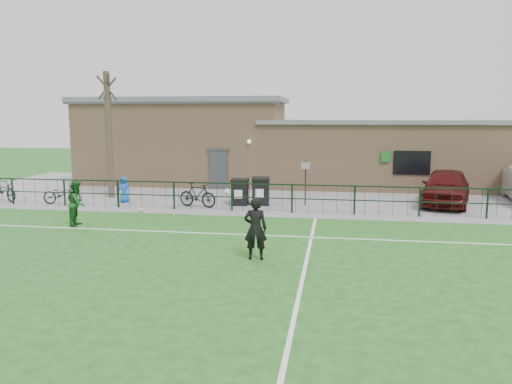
# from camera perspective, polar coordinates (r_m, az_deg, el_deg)

# --- Properties ---
(ground) EXTENTS (90.00, 90.00, 0.00)m
(ground) POSITION_cam_1_polar(r_m,az_deg,el_deg) (12.89, -3.59, -9.06)
(ground) COLOR #1B5117
(ground) RESTS_ON ground
(paving_strip) EXTENTS (34.00, 13.00, 0.02)m
(paving_strip) POSITION_cam_1_polar(r_m,az_deg,el_deg) (25.92, 3.00, -0.02)
(paving_strip) COLOR gray
(paving_strip) RESTS_ON ground
(pitch_line_touch) EXTENTS (28.00, 0.10, 0.01)m
(pitch_line_touch) POSITION_cam_1_polar(r_m,az_deg,el_deg) (20.34, 1.26, -2.43)
(pitch_line_touch) COLOR white
(pitch_line_touch) RESTS_ON ground
(pitch_line_mid) EXTENTS (28.00, 0.10, 0.01)m
(pitch_line_mid) POSITION_cam_1_polar(r_m,az_deg,el_deg) (16.67, -0.55, -4.92)
(pitch_line_mid) COLOR white
(pitch_line_mid) RESTS_ON ground
(pitch_line_perp) EXTENTS (0.10, 16.00, 0.01)m
(pitch_line_perp) POSITION_cam_1_polar(r_m,az_deg,el_deg) (12.62, 5.42, -9.46)
(pitch_line_perp) COLOR white
(pitch_line_perp) RESTS_ON ground
(perimeter_fence) EXTENTS (28.00, 0.10, 1.20)m
(perimeter_fence) POSITION_cam_1_polar(r_m,az_deg,el_deg) (20.43, 1.34, -0.69)
(perimeter_fence) COLOR black
(perimeter_fence) RESTS_ON ground
(bare_tree) EXTENTS (0.30, 0.30, 6.00)m
(bare_tree) POSITION_cam_1_polar(r_m,az_deg,el_deg) (24.92, -16.46, 6.20)
(bare_tree) COLOR #403227
(bare_tree) RESTS_ON ground
(wheelie_bin_left) EXTENTS (0.76, 0.85, 1.07)m
(wheelie_bin_left) POSITION_cam_1_polar(r_m,az_deg,el_deg) (22.11, -1.84, -0.09)
(wheelie_bin_left) COLOR black
(wheelie_bin_left) RESTS_ON paving_strip
(wheelie_bin_right) EXTENTS (0.85, 0.94, 1.13)m
(wheelie_bin_right) POSITION_cam_1_polar(r_m,az_deg,el_deg) (22.13, 0.55, -0.01)
(wheelie_bin_right) COLOR black
(wheelie_bin_right) RESTS_ON paving_strip
(sign_post) EXTENTS (0.06, 0.06, 2.00)m
(sign_post) POSITION_cam_1_polar(r_m,az_deg,el_deg) (22.04, 5.67, 1.07)
(sign_post) COLOR black
(sign_post) RESTS_ON paving_strip
(car_maroon) EXTENTS (3.07, 5.04, 1.61)m
(car_maroon) POSITION_cam_1_polar(r_m,az_deg,el_deg) (23.62, 20.87, 0.56)
(car_maroon) COLOR #440D0C
(car_maroon) RESTS_ON paving_strip
(bicycle_a) EXTENTS (2.03, 1.39, 1.01)m
(bicycle_a) POSITION_cam_1_polar(r_m,az_deg,el_deg) (25.91, -26.91, 0.20)
(bicycle_a) COLOR black
(bicycle_a) RESTS_ON paving_strip
(bicycle_c) EXTENTS (1.77, 0.74, 0.91)m
(bicycle_c) POSITION_cam_1_polar(r_m,az_deg,el_deg) (23.89, -21.29, -0.22)
(bicycle_c) COLOR black
(bicycle_c) RESTS_ON paving_strip
(bicycle_d) EXTENTS (1.82, 0.89, 1.06)m
(bicycle_d) POSITION_cam_1_polar(r_m,az_deg,el_deg) (21.67, -6.71, -0.35)
(bicycle_d) COLOR black
(bicycle_d) RESTS_ON paving_strip
(spectator_child) EXTENTS (0.61, 0.43, 1.18)m
(spectator_child) POSITION_cam_1_polar(r_m,az_deg,el_deg) (23.45, -14.86, 0.26)
(spectator_child) COLOR blue
(spectator_child) RESTS_ON paving_strip
(goalkeeper_kick) EXTENTS (1.87, 3.22, 1.74)m
(goalkeeper_kick) POSITION_cam_1_polar(r_m,az_deg,el_deg) (13.78, -0.15, -4.08)
(goalkeeper_kick) COLOR black
(goalkeeper_kick) RESTS_ON ground
(outfield_player) EXTENTS (0.72, 0.87, 1.63)m
(outfield_player) POSITION_cam_1_polar(r_m,az_deg,el_deg) (19.09, -19.76, -1.21)
(outfield_player) COLOR #17531C
(outfield_player) RESTS_ON ground
(ball_ground) EXTENTS (0.21, 0.21, 0.21)m
(ball_ground) POSITION_cam_1_polar(r_m,az_deg,el_deg) (20.99, -12.98, -2.03)
(ball_ground) COLOR white
(ball_ground) RESTS_ON ground
(clubhouse) EXTENTS (24.25, 5.40, 4.96)m
(clubhouse) POSITION_cam_1_polar(r_m,az_deg,el_deg) (28.75, 1.93, 5.28)
(clubhouse) COLOR tan
(clubhouse) RESTS_ON ground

